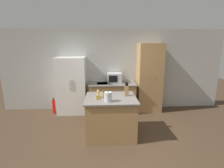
{
  "coord_description": "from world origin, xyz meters",
  "views": [
    {
      "loc": [
        -0.34,
        -3.34,
        2.18
      ],
      "look_at": [
        -0.08,
        1.4,
        1.05
      ],
      "focal_mm": 28.0,
      "sensor_mm": 36.0,
      "label": 1
    }
  ],
  "objects_px": {
    "spice_bottle_tall_dark": "(103,95)",
    "fire_extinguisher": "(54,107)",
    "spice_bottle_green_herb": "(98,94)",
    "kettle": "(108,97)",
    "refrigerator": "(72,86)",
    "knife_block": "(127,90)",
    "spice_bottle_amber_oil": "(104,94)",
    "spice_bottle_pale_salt": "(97,98)",
    "spice_bottle_short_red": "(98,96)",
    "microwave": "(114,78)",
    "pantry_cabinet": "(149,78)"
  },
  "relations": [
    {
      "from": "pantry_cabinet",
      "to": "spice_bottle_green_herb",
      "type": "distance_m",
      "value": 2.18
    },
    {
      "from": "refrigerator",
      "to": "fire_extinguisher",
      "type": "height_order",
      "value": "refrigerator"
    },
    {
      "from": "microwave",
      "to": "spice_bottle_amber_oil",
      "type": "relative_size",
      "value": 2.54
    },
    {
      "from": "spice_bottle_tall_dark",
      "to": "microwave",
      "type": "bearing_deg",
      "value": 77.57
    },
    {
      "from": "spice_bottle_green_herb",
      "to": "spice_bottle_pale_salt",
      "type": "relative_size",
      "value": 1.99
    },
    {
      "from": "spice_bottle_amber_oil",
      "to": "kettle",
      "type": "xyz_separation_m",
      "value": [
        0.09,
        -0.3,
        0.02
      ]
    },
    {
      "from": "microwave",
      "to": "kettle",
      "type": "xyz_separation_m",
      "value": [
        -0.26,
        -1.85,
        -0.04
      ]
    },
    {
      "from": "spice_bottle_short_red",
      "to": "microwave",
      "type": "bearing_deg",
      "value": 73.08
    },
    {
      "from": "knife_block",
      "to": "kettle",
      "type": "height_order",
      "value": "knife_block"
    },
    {
      "from": "spice_bottle_tall_dark",
      "to": "kettle",
      "type": "xyz_separation_m",
      "value": [
        0.1,
        -0.22,
        0.03
      ]
    },
    {
      "from": "fire_extinguisher",
      "to": "spice_bottle_amber_oil",
      "type": "bearing_deg",
      "value": -41.52
    },
    {
      "from": "pantry_cabinet",
      "to": "microwave",
      "type": "height_order",
      "value": "pantry_cabinet"
    },
    {
      "from": "refrigerator",
      "to": "spice_bottle_pale_salt",
      "type": "height_order",
      "value": "refrigerator"
    },
    {
      "from": "spice_bottle_amber_oil",
      "to": "fire_extinguisher",
      "type": "height_order",
      "value": "spice_bottle_amber_oil"
    },
    {
      "from": "pantry_cabinet",
      "to": "spice_bottle_green_herb",
      "type": "height_order",
      "value": "pantry_cabinet"
    },
    {
      "from": "refrigerator",
      "to": "kettle",
      "type": "height_order",
      "value": "refrigerator"
    },
    {
      "from": "kettle",
      "to": "spice_bottle_tall_dark",
      "type": "bearing_deg",
      "value": 114.1
    },
    {
      "from": "knife_block",
      "to": "spice_bottle_short_red",
      "type": "xyz_separation_m",
      "value": [
        -0.68,
        -0.14,
        -0.09
      ]
    },
    {
      "from": "spice_bottle_green_herb",
      "to": "kettle",
      "type": "bearing_deg",
      "value": -54.76
    },
    {
      "from": "kettle",
      "to": "spice_bottle_amber_oil",
      "type": "bearing_deg",
      "value": 106.66
    },
    {
      "from": "spice_bottle_amber_oil",
      "to": "microwave",
      "type": "bearing_deg",
      "value": 77.33
    },
    {
      "from": "refrigerator",
      "to": "spice_bottle_tall_dark",
      "type": "distance_m",
      "value": 1.83
    },
    {
      "from": "spice_bottle_pale_salt",
      "to": "kettle",
      "type": "distance_m",
      "value": 0.29
    },
    {
      "from": "spice_bottle_tall_dark",
      "to": "fire_extinguisher",
      "type": "distance_m",
      "value": 2.27
    },
    {
      "from": "spice_bottle_tall_dark",
      "to": "kettle",
      "type": "relative_size",
      "value": 0.73
    },
    {
      "from": "pantry_cabinet",
      "to": "spice_bottle_green_herb",
      "type": "relative_size",
      "value": 12.57
    },
    {
      "from": "spice_bottle_amber_oil",
      "to": "spice_bottle_pale_salt",
      "type": "relative_size",
      "value": 2.01
    },
    {
      "from": "spice_bottle_green_herb",
      "to": "refrigerator",
      "type": "bearing_deg",
      "value": 120.59
    },
    {
      "from": "knife_block",
      "to": "fire_extinguisher",
      "type": "xyz_separation_m",
      "value": [
        -2.1,
        1.28,
        -0.85
      ]
    },
    {
      "from": "spice_bottle_green_herb",
      "to": "pantry_cabinet",
      "type": "bearing_deg",
      "value": 42.74
    },
    {
      "from": "spice_bottle_pale_salt",
      "to": "kettle",
      "type": "bearing_deg",
      "value": -29.31
    },
    {
      "from": "kettle",
      "to": "spice_bottle_green_herb",
      "type": "bearing_deg",
      "value": 125.24
    },
    {
      "from": "spice_bottle_short_red",
      "to": "knife_block",
      "type": "bearing_deg",
      "value": 11.89
    },
    {
      "from": "knife_block",
      "to": "spice_bottle_amber_oil",
      "type": "relative_size",
      "value": 2.0
    },
    {
      "from": "pantry_cabinet",
      "to": "spice_bottle_short_red",
      "type": "height_order",
      "value": "pantry_cabinet"
    },
    {
      "from": "refrigerator",
      "to": "spice_bottle_amber_oil",
      "type": "xyz_separation_m",
      "value": [
        0.99,
        -1.46,
        0.15
      ]
    },
    {
      "from": "pantry_cabinet",
      "to": "spice_bottle_tall_dark",
      "type": "bearing_deg",
      "value": -133.07
    },
    {
      "from": "spice_bottle_tall_dark",
      "to": "refrigerator",
      "type": "bearing_deg",
      "value": 122.45
    },
    {
      "from": "refrigerator",
      "to": "knife_block",
      "type": "distance_m",
      "value": 2.06
    },
    {
      "from": "spice_bottle_amber_oil",
      "to": "spice_bottle_green_herb",
      "type": "bearing_deg",
      "value": 171.06
    },
    {
      "from": "refrigerator",
      "to": "knife_block",
      "type": "bearing_deg",
      "value": -41.75
    },
    {
      "from": "refrigerator",
      "to": "fire_extinguisher",
      "type": "xyz_separation_m",
      "value": [
        -0.57,
        -0.08,
        -0.65
      ]
    },
    {
      "from": "spice_bottle_green_herb",
      "to": "spice_bottle_short_red",
      "type": "bearing_deg",
      "value": -91.02
    },
    {
      "from": "spice_bottle_amber_oil",
      "to": "spice_bottle_pale_salt",
      "type": "height_order",
      "value": "spice_bottle_amber_oil"
    },
    {
      "from": "spice_bottle_short_red",
      "to": "spice_bottle_pale_salt",
      "type": "bearing_deg",
      "value": -101.73
    },
    {
      "from": "pantry_cabinet",
      "to": "spice_bottle_short_red",
      "type": "bearing_deg",
      "value": -135.99
    },
    {
      "from": "refrigerator",
      "to": "microwave",
      "type": "xyz_separation_m",
      "value": [
        1.34,
        0.09,
        0.22
      ]
    },
    {
      "from": "spice_bottle_short_red",
      "to": "spice_bottle_green_herb",
      "type": "xyz_separation_m",
      "value": [
        0.0,
        0.07,
        0.04
      ]
    },
    {
      "from": "microwave",
      "to": "spice_bottle_amber_oil",
      "type": "distance_m",
      "value": 1.59
    },
    {
      "from": "refrigerator",
      "to": "spice_bottle_tall_dark",
      "type": "xyz_separation_m",
      "value": [
        0.98,
        -1.54,
        0.15
      ]
    }
  ]
}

